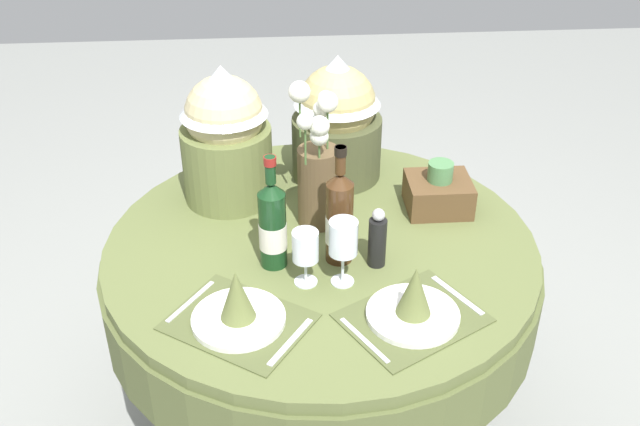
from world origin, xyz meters
The scene contains 13 objects.
ground centered at (0.00, 0.00, 0.00)m, with size 8.00×8.00×0.00m, color gray.
dining_table centered at (0.00, 0.00, 0.61)m, with size 1.30×1.30×0.76m.
place_setting_left centered at (-0.23, -0.34, 0.81)m, with size 0.43×0.41×0.16m.
place_setting_right centered at (0.21, -0.36, 0.81)m, with size 0.42×0.40×0.16m.
flower_vase centered at (0.00, 0.11, 0.94)m, with size 0.14×0.24×0.43m.
wine_bottle_left centered at (0.04, -0.09, 0.90)m, with size 0.08×0.08×0.36m.
wine_bottle_right centered at (-0.14, -0.10, 0.89)m, with size 0.08×0.08×0.34m.
wine_glass_left centered at (-0.06, -0.19, 0.87)m, with size 0.07×0.07×0.16m.
wine_glass_right centered at (0.04, -0.20, 0.90)m, with size 0.08×0.08×0.20m.
pepper_mill centered at (0.15, -0.12, 0.84)m, with size 0.05×0.05×0.18m.
gift_tub_back_left centered at (-0.27, 0.28, 1.00)m, with size 0.28×0.28×0.45m.
gift_tub_back_centre centered at (0.08, 0.40, 0.98)m, with size 0.30×0.30×0.42m.
woven_basket_side_right centered at (0.38, 0.16, 0.82)m, with size 0.20×0.17×0.16m.
Camera 1 is at (-0.14, -1.79, 2.00)m, focal length 41.47 mm.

